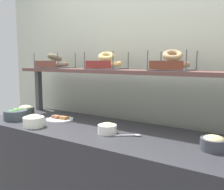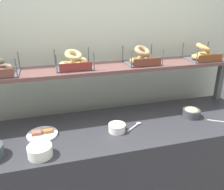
{
  "view_description": "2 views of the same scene",
  "coord_description": "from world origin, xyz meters",
  "px_view_note": "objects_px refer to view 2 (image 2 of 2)",
  "views": [
    {
      "loc": [
        0.97,
        -1.49,
        1.35
      ],
      "look_at": [
        -0.08,
        0.06,
        1.1
      ],
      "focal_mm": 41.54,
      "sensor_mm": 36.0,
      "label": 1
    },
    {
      "loc": [
        -0.5,
        -1.61,
        1.81
      ],
      "look_at": [
        -0.03,
        0.09,
        1.09
      ],
      "focal_mm": 38.31,
      "sensor_mm": 36.0,
      "label": 2
    }
  ],
  "objects_px": {
    "bowl_hummus": "(191,112)",
    "bagel_basket_everything": "(142,58)",
    "bagel_basket_sesame": "(202,54)",
    "serving_spoon_by_edge": "(136,125)",
    "bowl_egg_salad": "(117,127)",
    "bowl_scallion_spread": "(40,150)",
    "bagel_basket_plain": "(74,62)",
    "serving_plate_white": "(42,134)",
    "serving_spoon_near_plate": "(223,122)"
  },
  "relations": [
    {
      "from": "bagel_basket_plain",
      "to": "serving_spoon_by_edge",
      "type": "bearing_deg",
      "value": -36.18
    },
    {
      "from": "bowl_scallion_spread",
      "to": "bagel_basket_everything",
      "type": "relative_size",
      "value": 0.55
    },
    {
      "from": "bowl_hummus",
      "to": "bagel_basket_everything",
      "type": "xyz_separation_m",
      "value": [
        -0.37,
        0.28,
        0.44
      ]
    },
    {
      "from": "bagel_basket_plain",
      "to": "bagel_basket_everything",
      "type": "bearing_deg",
      "value": -1.71
    },
    {
      "from": "serving_spoon_by_edge",
      "to": "bagel_basket_sesame",
      "type": "distance_m",
      "value": 0.92
    },
    {
      "from": "bowl_hummus",
      "to": "bowl_egg_salad",
      "type": "height_order",
      "value": "bowl_hummus"
    },
    {
      "from": "bowl_hummus",
      "to": "serving_spoon_by_edge",
      "type": "xyz_separation_m",
      "value": [
        -0.51,
        -0.02,
        -0.04
      ]
    },
    {
      "from": "bowl_hummus",
      "to": "bagel_basket_everything",
      "type": "height_order",
      "value": "bagel_basket_everything"
    },
    {
      "from": "bowl_scallion_spread",
      "to": "bowl_egg_salad",
      "type": "relative_size",
      "value": 1.22
    },
    {
      "from": "bowl_hummus",
      "to": "bagel_basket_sesame",
      "type": "xyz_separation_m",
      "value": [
        0.22,
        0.26,
        0.44
      ]
    },
    {
      "from": "bowl_scallion_spread",
      "to": "serving_plate_white",
      "type": "xyz_separation_m",
      "value": [
        0.01,
        0.26,
        -0.04
      ]
    },
    {
      "from": "bagel_basket_everything",
      "to": "bowl_scallion_spread",
      "type": "bearing_deg",
      "value": -150.72
    },
    {
      "from": "bagel_basket_everything",
      "to": "serving_spoon_by_edge",
      "type": "bearing_deg",
      "value": -116.34
    },
    {
      "from": "bagel_basket_everything",
      "to": "serving_spoon_near_plate",
      "type": "bearing_deg",
      "value": -38.12
    },
    {
      "from": "serving_spoon_by_edge",
      "to": "bowl_egg_salad",
      "type": "bearing_deg",
      "value": -167.66
    },
    {
      "from": "bowl_scallion_spread",
      "to": "serving_spoon_by_edge",
      "type": "relative_size",
      "value": 1.04
    },
    {
      "from": "serving_spoon_near_plate",
      "to": "serving_spoon_by_edge",
      "type": "relative_size",
      "value": 1.06
    },
    {
      "from": "serving_spoon_by_edge",
      "to": "bagel_basket_sesame",
      "type": "bearing_deg",
      "value": 21.11
    },
    {
      "from": "bowl_scallion_spread",
      "to": "serving_spoon_near_plate",
      "type": "xyz_separation_m",
      "value": [
        1.45,
        0.06,
        -0.04
      ]
    },
    {
      "from": "bowl_scallion_spread",
      "to": "bagel_basket_sesame",
      "type": "distance_m",
      "value": 1.62
    },
    {
      "from": "serving_spoon_by_edge",
      "to": "bagel_basket_plain",
      "type": "xyz_separation_m",
      "value": [
        -0.43,
        0.32,
        0.47
      ]
    },
    {
      "from": "bowl_hummus",
      "to": "serving_spoon_by_edge",
      "type": "distance_m",
      "value": 0.52
    },
    {
      "from": "serving_spoon_by_edge",
      "to": "bowl_hummus",
      "type": "bearing_deg",
      "value": 2.37
    },
    {
      "from": "serving_plate_white",
      "to": "serving_spoon_near_plate",
      "type": "bearing_deg",
      "value": -7.83
    },
    {
      "from": "bowl_hummus",
      "to": "serving_spoon_near_plate",
      "type": "distance_m",
      "value": 0.26
    },
    {
      "from": "bowl_egg_salad",
      "to": "serving_spoon_near_plate",
      "type": "relative_size",
      "value": 0.81
    },
    {
      "from": "bowl_scallion_spread",
      "to": "bagel_basket_plain",
      "type": "xyz_separation_m",
      "value": [
        0.31,
        0.52,
        0.43
      ]
    },
    {
      "from": "bowl_scallion_spread",
      "to": "serving_spoon_near_plate",
      "type": "distance_m",
      "value": 1.46
    },
    {
      "from": "bagel_basket_plain",
      "to": "bagel_basket_sesame",
      "type": "height_order",
      "value": "bagel_basket_sesame"
    },
    {
      "from": "bowl_egg_salad",
      "to": "serving_plate_white",
      "type": "relative_size",
      "value": 0.58
    },
    {
      "from": "bagel_basket_everything",
      "to": "bagel_basket_plain",
      "type": "bearing_deg",
      "value": 178.29
    },
    {
      "from": "bowl_hummus",
      "to": "serving_spoon_near_plate",
      "type": "bearing_deg",
      "value": -39.6
    },
    {
      "from": "serving_spoon_by_edge",
      "to": "bagel_basket_plain",
      "type": "distance_m",
      "value": 0.72
    },
    {
      "from": "bowl_egg_salad",
      "to": "bowl_scallion_spread",
      "type": "bearing_deg",
      "value": -164.1
    },
    {
      "from": "bowl_scallion_spread",
      "to": "serving_spoon_near_plate",
      "type": "relative_size",
      "value": 0.99
    },
    {
      "from": "bowl_scallion_spread",
      "to": "serving_spoon_near_plate",
      "type": "height_order",
      "value": "bowl_scallion_spread"
    },
    {
      "from": "bowl_scallion_spread",
      "to": "serving_spoon_by_edge",
      "type": "distance_m",
      "value": 0.77
    },
    {
      "from": "bowl_hummus",
      "to": "serving_plate_white",
      "type": "height_order",
      "value": "bowl_hummus"
    },
    {
      "from": "bowl_egg_salad",
      "to": "bagel_basket_plain",
      "type": "bearing_deg",
      "value": 126.27
    },
    {
      "from": "serving_spoon_near_plate",
      "to": "bagel_basket_plain",
      "type": "bearing_deg",
      "value": 158.18
    },
    {
      "from": "serving_plate_white",
      "to": "bagel_basket_everything",
      "type": "height_order",
      "value": "bagel_basket_everything"
    },
    {
      "from": "bowl_egg_salad",
      "to": "bagel_basket_plain",
      "type": "height_order",
      "value": "bagel_basket_plain"
    },
    {
      "from": "bowl_hummus",
      "to": "bagel_basket_everything",
      "type": "distance_m",
      "value": 0.63
    },
    {
      "from": "bowl_hummus",
      "to": "bagel_basket_sesame",
      "type": "height_order",
      "value": "bagel_basket_sesame"
    },
    {
      "from": "bowl_egg_salad",
      "to": "serving_spoon_near_plate",
      "type": "height_order",
      "value": "bowl_egg_salad"
    },
    {
      "from": "bowl_scallion_spread",
      "to": "serving_plate_white",
      "type": "height_order",
      "value": "bowl_scallion_spread"
    },
    {
      "from": "bowl_hummus",
      "to": "bagel_basket_sesame",
      "type": "relative_size",
      "value": 0.51
    },
    {
      "from": "bowl_hummus",
      "to": "serving_spoon_by_edge",
      "type": "height_order",
      "value": "bowl_hummus"
    },
    {
      "from": "bagel_basket_plain",
      "to": "bagel_basket_everything",
      "type": "height_order",
      "value": "bagel_basket_everything"
    },
    {
      "from": "bagel_basket_everything",
      "to": "bowl_hummus",
      "type": "bearing_deg",
      "value": -37.3
    }
  ]
}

